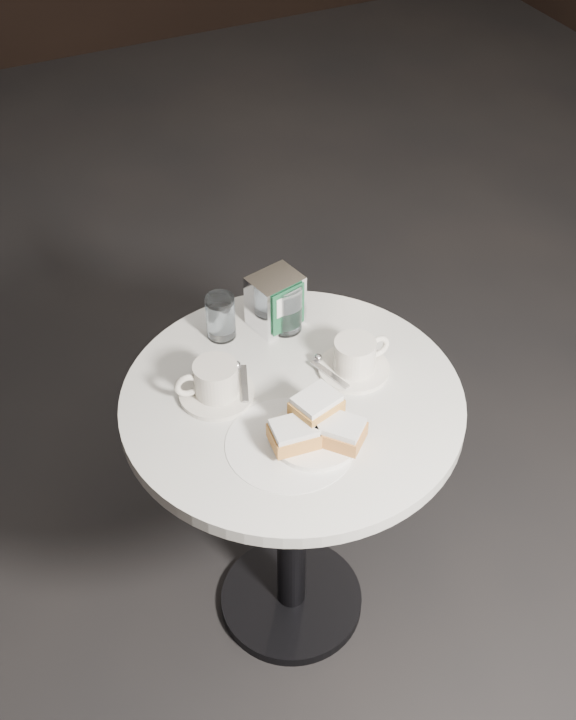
# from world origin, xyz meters

# --- Properties ---
(ground) EXTENTS (7.00, 7.00, 0.00)m
(ground) POSITION_xyz_m (0.00, 0.00, 0.00)
(ground) COLOR black
(ground) RESTS_ON ground
(cafe_table) EXTENTS (0.70, 0.70, 0.74)m
(cafe_table) POSITION_xyz_m (0.00, 0.00, 0.55)
(cafe_table) COLOR black
(cafe_table) RESTS_ON ground
(sugar_spill) EXTENTS (0.28, 0.28, 0.00)m
(sugar_spill) POSITION_xyz_m (-0.06, -0.11, 0.75)
(sugar_spill) COLOR white
(sugar_spill) RESTS_ON cafe_table
(beignet_plate) EXTENTS (0.23, 0.23, 0.09)m
(beignet_plate) POSITION_xyz_m (-0.01, -0.12, 0.78)
(beignet_plate) COLOR white
(beignet_plate) RESTS_ON cafe_table
(coffee_cup_left) EXTENTS (0.17, 0.17, 0.08)m
(coffee_cup_left) POSITION_xyz_m (-0.14, 0.07, 0.78)
(coffee_cup_left) COLOR silver
(coffee_cup_left) RESTS_ON cafe_table
(coffee_cup_right) EXTENTS (0.16, 0.15, 0.08)m
(coffee_cup_right) POSITION_xyz_m (0.15, 0.02, 0.78)
(coffee_cup_right) COLOR white
(coffee_cup_right) RESTS_ON cafe_table
(water_glass_left) EXTENTS (0.08, 0.08, 0.10)m
(water_glass_left) POSITION_xyz_m (-0.06, 0.24, 0.79)
(water_glass_left) COLOR silver
(water_glass_left) RESTS_ON cafe_table
(water_glass_right) EXTENTS (0.07, 0.07, 0.12)m
(water_glass_right) POSITION_xyz_m (0.08, 0.20, 0.80)
(water_glass_right) COLOR silver
(water_glass_right) RESTS_ON cafe_table
(napkin_dispenser) EXTENTS (0.12, 0.11, 0.12)m
(napkin_dispenser) POSITION_xyz_m (0.07, 0.23, 0.81)
(napkin_dispenser) COLOR white
(napkin_dispenser) RESTS_ON cafe_table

